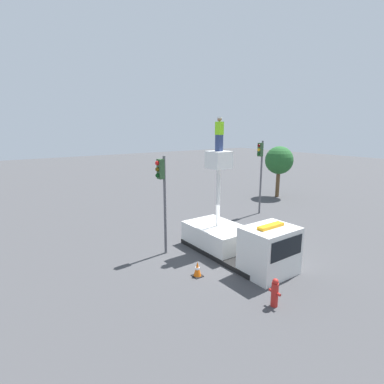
{
  "coord_description": "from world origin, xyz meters",
  "views": [
    {
      "loc": [
        11.02,
        -10.25,
        6.61
      ],
      "look_at": [
        -1.46,
        -1.33,
        3.27
      ],
      "focal_mm": 28.0,
      "sensor_mm": 36.0,
      "label": 1
    }
  ],
  "objects_px": {
    "bucket_truck": "(237,240)",
    "traffic_cone_curbside": "(197,269)",
    "traffic_cone_rear": "(194,227)",
    "worker": "(219,134)",
    "fire_hydrant": "(275,293)",
    "traffic_light_pole": "(162,186)",
    "tree_left_bg": "(279,161)",
    "traffic_light_across": "(260,163)"
  },
  "relations": [
    {
      "from": "bucket_truck",
      "to": "traffic_light_pole",
      "type": "xyz_separation_m",
      "value": [
        -2.61,
        -2.81,
        2.73
      ]
    },
    {
      "from": "bucket_truck",
      "to": "traffic_cone_curbside",
      "type": "height_order",
      "value": "bucket_truck"
    },
    {
      "from": "bucket_truck",
      "to": "tree_left_bg",
      "type": "relative_size",
      "value": 1.32
    },
    {
      "from": "worker",
      "to": "fire_hydrant",
      "type": "relative_size",
      "value": 1.56
    },
    {
      "from": "bucket_truck",
      "to": "traffic_cone_curbside",
      "type": "bearing_deg",
      "value": -81.04
    },
    {
      "from": "traffic_cone_rear",
      "to": "traffic_cone_curbside",
      "type": "xyz_separation_m",
      "value": [
        5.01,
        -3.46,
        0.05
      ]
    },
    {
      "from": "worker",
      "to": "traffic_cone_curbside",
      "type": "relative_size",
      "value": 2.49
    },
    {
      "from": "worker",
      "to": "traffic_cone_rear",
      "type": "height_order",
      "value": "worker"
    },
    {
      "from": "traffic_cone_curbside",
      "to": "tree_left_bg",
      "type": "height_order",
      "value": "tree_left_bg"
    },
    {
      "from": "traffic_light_pole",
      "to": "traffic_light_across",
      "type": "relative_size",
      "value": 0.93
    },
    {
      "from": "worker",
      "to": "traffic_cone_rear",
      "type": "relative_size",
      "value": 2.96
    },
    {
      "from": "traffic_cone_curbside",
      "to": "bucket_truck",
      "type": "bearing_deg",
      "value": 98.96
    },
    {
      "from": "traffic_light_across",
      "to": "tree_left_bg",
      "type": "relative_size",
      "value": 1.16
    },
    {
      "from": "bucket_truck",
      "to": "fire_hydrant",
      "type": "bearing_deg",
      "value": -24.82
    },
    {
      "from": "worker",
      "to": "fire_hydrant",
      "type": "bearing_deg",
      "value": -18.52
    },
    {
      "from": "worker",
      "to": "traffic_cone_rear",
      "type": "bearing_deg",
      "value": 168.32
    },
    {
      "from": "worker",
      "to": "fire_hydrant",
      "type": "distance_m",
      "value": 8.14
    },
    {
      "from": "traffic_cone_rear",
      "to": "traffic_light_across",
      "type": "bearing_deg",
      "value": 92.96
    },
    {
      "from": "worker",
      "to": "bucket_truck",
      "type": "bearing_deg",
      "value": 0.0
    },
    {
      "from": "bucket_truck",
      "to": "worker",
      "type": "height_order",
      "value": "worker"
    },
    {
      "from": "traffic_light_pole",
      "to": "traffic_cone_rear",
      "type": "relative_size",
      "value": 8.81
    },
    {
      "from": "traffic_light_pole",
      "to": "traffic_cone_curbside",
      "type": "distance_m",
      "value": 4.54
    },
    {
      "from": "worker",
      "to": "fire_hydrant",
      "type": "xyz_separation_m",
      "value": [
        5.5,
        -1.84,
        -5.71
      ]
    },
    {
      "from": "fire_hydrant",
      "to": "traffic_cone_curbside",
      "type": "bearing_deg",
      "value": -164.44
    },
    {
      "from": "traffic_cone_rear",
      "to": "traffic_cone_curbside",
      "type": "bearing_deg",
      "value": -34.58
    },
    {
      "from": "traffic_light_pole",
      "to": "traffic_cone_curbside",
      "type": "xyz_separation_m",
      "value": [
        3.06,
        -0.01,
        -3.35
      ]
    },
    {
      "from": "traffic_light_pole",
      "to": "fire_hydrant",
      "type": "bearing_deg",
      "value": 8.38
    },
    {
      "from": "traffic_light_pole",
      "to": "tree_left_bg",
      "type": "xyz_separation_m",
      "value": [
        -5.2,
        15.72,
        -0.19
      ]
    },
    {
      "from": "fire_hydrant",
      "to": "tree_left_bg",
      "type": "relative_size",
      "value": 0.23
    },
    {
      "from": "traffic_light_across",
      "to": "tree_left_bg",
      "type": "distance_m",
      "value": 6.57
    },
    {
      "from": "traffic_cone_curbside",
      "to": "tree_left_bg",
      "type": "distance_m",
      "value": 18.05
    },
    {
      "from": "traffic_cone_rear",
      "to": "tree_left_bg",
      "type": "xyz_separation_m",
      "value": [
        -3.24,
        12.28,
        3.22
      ]
    },
    {
      "from": "tree_left_bg",
      "to": "bucket_truck",
      "type": "bearing_deg",
      "value": -58.83
    },
    {
      "from": "fire_hydrant",
      "to": "traffic_cone_curbside",
      "type": "height_order",
      "value": "fire_hydrant"
    },
    {
      "from": "worker",
      "to": "tree_left_bg",
      "type": "relative_size",
      "value": 0.36
    },
    {
      "from": "bucket_truck",
      "to": "tree_left_bg",
      "type": "height_order",
      "value": "bucket_truck"
    },
    {
      "from": "traffic_cone_rear",
      "to": "tree_left_bg",
      "type": "distance_m",
      "value": 13.1
    },
    {
      "from": "traffic_light_across",
      "to": "traffic_cone_rear",
      "type": "relative_size",
      "value": 9.51
    },
    {
      "from": "bucket_truck",
      "to": "traffic_cone_rear",
      "type": "relative_size",
      "value": 10.82
    },
    {
      "from": "traffic_cone_rear",
      "to": "tree_left_bg",
      "type": "bearing_deg",
      "value": 104.78
    },
    {
      "from": "bucket_truck",
      "to": "traffic_cone_rear",
      "type": "bearing_deg",
      "value": 172.13
    },
    {
      "from": "traffic_cone_rear",
      "to": "fire_hydrant",
      "type": "bearing_deg",
      "value": -16.13
    }
  ]
}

